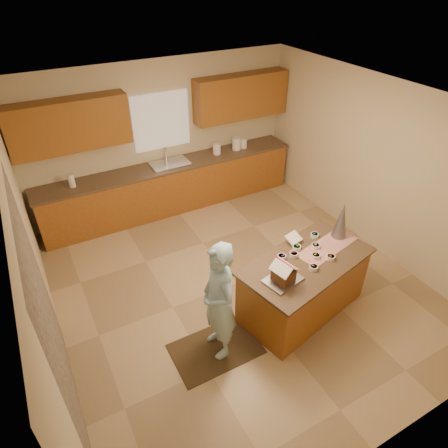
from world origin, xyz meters
The scene contains 28 objects.
floor centered at (0.00, 0.00, 0.00)m, with size 5.50×5.50×0.00m, color tan.
ceiling centered at (0.00, 0.00, 2.70)m, with size 5.50×5.50×0.00m, color silver.
wall_back centered at (0.00, 2.75, 1.35)m, with size 5.50×5.50×0.00m, color beige.
wall_front centered at (0.00, -2.75, 1.35)m, with size 5.50×5.50×0.00m, color beige.
wall_left centered at (-2.50, 0.00, 1.35)m, with size 5.50×5.50×0.00m, color beige.
wall_right centered at (2.50, 0.00, 1.35)m, with size 5.50×5.50×0.00m, color beige.
stone_accent centered at (-2.48, -0.80, 1.25)m, with size 2.50×2.50×0.00m, color gray.
window_curtain centered at (0.00, 2.72, 1.65)m, with size 1.05×0.03×1.00m, color white.
back_counter_base centered at (0.00, 2.45, 0.44)m, with size 4.80×0.60×0.88m, color #9D6020.
back_counter_top centered at (0.00, 2.45, 0.90)m, with size 4.85×0.63×0.04m, color brown.
upper_cabinet_left centered at (-1.55, 2.57, 1.90)m, with size 1.85×0.35×0.80m, color #94581F.
upper_cabinet_right centered at (1.55, 2.57, 1.90)m, with size 1.85×0.35×0.80m, color #94581F.
sink centered at (0.00, 2.45, 0.89)m, with size 0.70×0.45×0.12m, color silver.
faucet centered at (0.00, 2.63, 1.06)m, with size 0.03×0.03×0.28m, color silver.
island_base centered at (0.54, -0.86, 0.42)m, with size 1.70×0.85×0.83m, color #9D6020.
island_top centered at (0.54, -0.86, 0.85)m, with size 1.78×0.93×0.04m, color brown.
table_runner centered at (0.95, -0.76, 0.87)m, with size 0.94×0.34×0.01m, color #A3120B.
baking_tray centered at (0.04, -1.02, 0.88)m, with size 0.43×0.32×0.02m, color silver.
cookbook centered at (0.60, -0.48, 0.95)m, with size 0.21×0.02×0.17m, color white.
tinsel_tree centered at (1.25, -0.65, 1.13)m, with size 0.21×0.21×0.52m, color #A3A2AE.
rug centered at (-0.82, -0.91, 0.01)m, with size 1.08×0.71×0.01m, color black.
boy centered at (-0.77, -0.91, 0.81)m, with size 0.58×0.38×1.60m, color #A7D6ED.
canister_a centered at (0.97, 2.45, 1.02)m, with size 0.15×0.15×0.21m, color white.
canister_b centered at (1.40, 2.45, 1.04)m, with size 0.17×0.17×0.24m, color white.
canister_c centered at (1.56, 2.45, 1.01)m, with size 0.13×0.13×0.19m, color white.
paper_towel centered at (-1.73, 2.45, 1.03)m, with size 0.10×0.10×0.23m, color white.
gingerbread_house centered at (0.04, -1.02, 0.99)m, with size 0.31×0.31×0.27m.
candy_bowls centered at (0.62, -0.76, 0.90)m, with size 0.79×0.64×0.05m.
Camera 1 is at (-2.24, -3.74, 4.11)m, focal length 31.47 mm.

